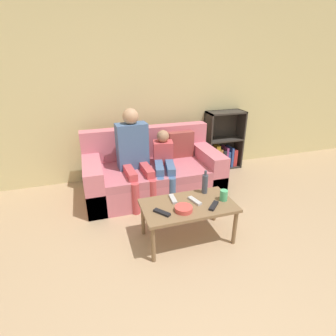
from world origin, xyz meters
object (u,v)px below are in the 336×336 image
(tv_remote_1, at_px, (195,201))
(snack_bowl, at_px, (184,209))
(person_child, at_px, (164,161))
(tv_remote_2, at_px, (173,199))
(coffee_table, at_px, (188,208))
(couch, at_px, (153,173))
(tv_remote_3, at_px, (214,206))
(person_adult, at_px, (134,150))
(tv_remote_0, at_px, (162,213))
(bottle, at_px, (205,183))
(bookshelf, at_px, (222,147))
(cup_near, at_px, (224,195))

(tv_remote_1, distance_m, snack_bowl, 0.20)
(person_child, height_order, tv_remote_2, person_child)
(coffee_table, bearing_deg, snack_bowl, -131.95)
(couch, relative_size, tv_remote_3, 11.32)
(person_adult, height_order, tv_remote_0, person_adult)
(snack_bowl, xyz_separation_m, bottle, (0.33, 0.26, 0.08))
(bookshelf, height_order, person_child, bookshelf)
(person_child, distance_m, tv_remote_3, 1.09)
(coffee_table, relative_size, person_child, 1.07)
(bookshelf, height_order, snack_bowl, bookshelf)
(cup_near, bearing_deg, bottle, 120.50)
(snack_bowl, distance_m, bottle, 0.43)
(coffee_table, distance_m, tv_remote_0, 0.31)
(couch, xyz_separation_m, person_adult, (-0.26, -0.08, 0.38))
(cup_near, bearing_deg, couch, 111.13)
(bookshelf, relative_size, tv_remote_1, 5.25)
(person_child, height_order, tv_remote_1, person_child)
(bookshelf, xyz_separation_m, person_adult, (-1.55, -0.56, 0.30))
(tv_remote_0, relative_size, tv_remote_1, 0.93)
(person_adult, distance_m, tv_remote_0, 1.12)
(person_adult, relative_size, tv_remote_2, 6.67)
(snack_bowl, bearing_deg, tv_remote_2, 97.63)
(tv_remote_0, xyz_separation_m, snack_bowl, (0.20, -0.02, 0.01))
(tv_remote_3, bearing_deg, bookshelf, 103.50)
(bookshelf, height_order, tv_remote_2, bookshelf)
(coffee_table, bearing_deg, tv_remote_1, 18.46)
(person_child, xyz_separation_m, tv_remote_2, (-0.16, -0.84, -0.07))
(coffee_table, xyz_separation_m, person_adult, (-0.33, 1.02, 0.29))
(person_adult, distance_m, cup_near, 1.27)
(person_adult, relative_size, cup_near, 10.66)
(bottle, bearing_deg, cup_near, -59.50)
(bottle, bearing_deg, tv_remote_0, -155.65)
(person_child, bearing_deg, cup_near, -60.01)
(snack_bowl, bearing_deg, bookshelf, 52.07)
(tv_remote_1, bearing_deg, bottle, 23.86)
(tv_remote_0, relative_size, snack_bowl, 0.98)
(couch, distance_m, coffee_table, 1.11)
(bookshelf, bearing_deg, snack_bowl, -127.93)
(tv_remote_1, xyz_separation_m, tv_remote_2, (-0.19, 0.10, 0.00))
(couch, distance_m, person_child, 0.28)
(tv_remote_0, bearing_deg, bottle, -13.45)
(tv_remote_1, xyz_separation_m, bottle, (0.17, 0.14, 0.10))
(tv_remote_0, bearing_deg, bookshelf, 9.85)
(tv_remote_0, bearing_deg, coffee_table, -23.01)
(tv_remote_2, bearing_deg, tv_remote_1, -23.46)
(couch, bearing_deg, tv_remote_0, -100.44)
(coffee_table, height_order, tv_remote_3, tv_remote_3)
(cup_near, relative_size, tv_remote_1, 0.61)
(cup_near, bearing_deg, tv_remote_1, 169.03)
(couch, height_order, bottle, couch)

